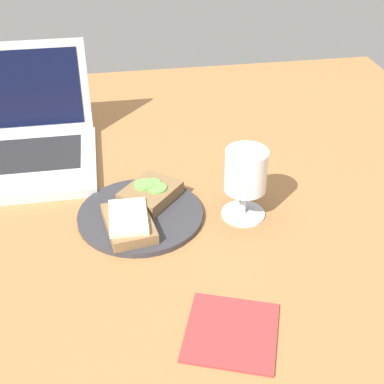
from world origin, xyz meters
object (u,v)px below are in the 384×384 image
at_px(plate, 141,215).
at_px(sandwich_with_cucumber, 150,193).
at_px(laptop, 10,144).
at_px(sandwich_with_cheese, 129,222).
at_px(wine_glass, 246,174).
at_px(napkin, 231,332).

height_order(plate, sandwich_with_cucumber, sandwich_with_cucumber).
bearing_deg(laptop, sandwich_with_cheese, -51.91).
bearing_deg(sandwich_with_cucumber, laptop, 142.98).
xyz_separation_m(wine_glass, napkin, (-0.08, -0.25, -0.08)).
xyz_separation_m(plate, laptop, (-0.24, 0.24, 0.03)).
distance_m(wine_glass, laptop, 0.49).
bearing_deg(laptop, sandwich_with_cucumber, -37.02).
relative_size(sandwich_with_cucumber, napkin, 1.03).
height_order(sandwich_with_cucumber, wine_glass, wine_glass).
relative_size(plate, sandwich_with_cheese, 1.76).
xyz_separation_m(wine_glass, laptop, (-0.41, 0.26, -0.05)).
bearing_deg(sandwich_with_cucumber, wine_glass, -21.64).
distance_m(sandwich_with_cheese, napkin, 0.27).
relative_size(sandwich_with_cheese, sandwich_with_cucumber, 0.98).
relative_size(sandwich_with_cheese, laptop, 0.37).
xyz_separation_m(sandwich_with_cheese, laptop, (-0.22, 0.28, 0.02)).
xyz_separation_m(sandwich_with_cucumber, napkin, (0.07, -0.32, -0.02)).
bearing_deg(wine_glass, sandwich_with_cucumber, 158.36).
xyz_separation_m(plate, wine_glass, (0.18, -0.02, 0.08)).
bearing_deg(sandwich_with_cheese, wine_glass, 5.23).
distance_m(plate, laptop, 0.34).
bearing_deg(laptop, wine_glass, -31.84).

